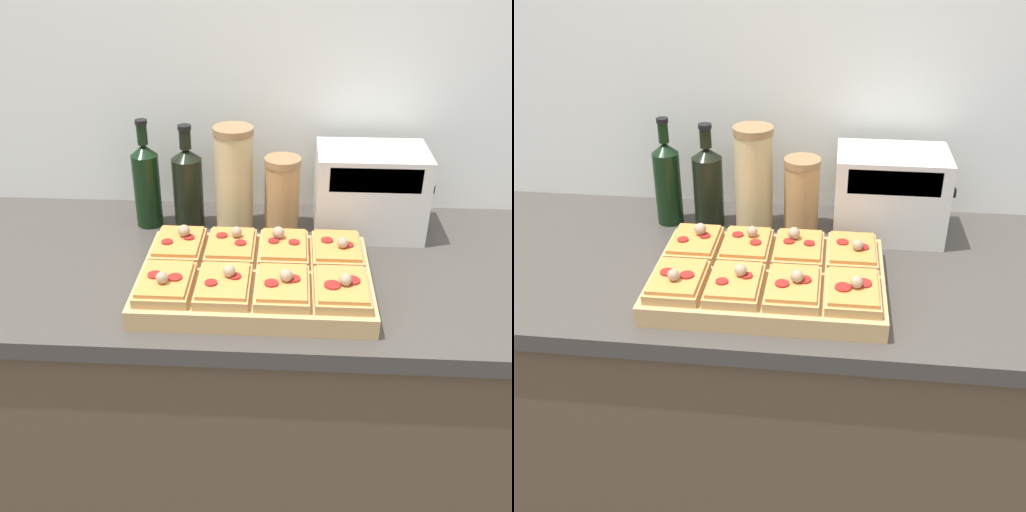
% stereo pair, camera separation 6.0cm
% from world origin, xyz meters
% --- Properties ---
extents(wall_back, '(6.00, 0.06, 2.50)m').
position_xyz_m(wall_back, '(0.00, 0.67, 1.25)').
color(wall_back, silver).
rests_on(wall_back, ground_plane).
extents(kitchen_counter, '(2.63, 0.67, 0.91)m').
position_xyz_m(kitchen_counter, '(0.00, 0.32, 0.46)').
color(kitchen_counter, brown).
rests_on(kitchen_counter, ground_plane).
extents(cutting_board, '(0.49, 0.34, 0.04)m').
position_xyz_m(cutting_board, '(0.05, 0.21, 0.93)').
color(cutting_board, tan).
rests_on(cutting_board, kitchen_counter).
extents(pizza_slice_back_left, '(0.11, 0.15, 0.06)m').
position_xyz_m(pizza_slice_back_left, '(-0.13, 0.29, 0.97)').
color(pizza_slice_back_left, tan).
rests_on(pizza_slice_back_left, cutting_board).
extents(pizza_slice_back_midleft, '(0.11, 0.15, 0.05)m').
position_xyz_m(pizza_slice_back_midleft, '(-0.01, 0.29, 0.97)').
color(pizza_slice_back_midleft, tan).
rests_on(pizza_slice_back_midleft, cutting_board).
extents(pizza_slice_back_midright, '(0.11, 0.15, 0.06)m').
position_xyz_m(pizza_slice_back_midright, '(0.11, 0.29, 0.97)').
color(pizza_slice_back_midright, tan).
rests_on(pizza_slice_back_midright, cutting_board).
extents(pizza_slice_back_right, '(0.11, 0.15, 0.05)m').
position_xyz_m(pizza_slice_back_right, '(0.23, 0.29, 0.97)').
color(pizza_slice_back_right, tan).
rests_on(pizza_slice_back_right, cutting_board).
extents(pizza_slice_front_left, '(0.11, 0.15, 0.05)m').
position_xyz_m(pizza_slice_front_left, '(-0.13, 0.12, 0.97)').
color(pizza_slice_front_left, tan).
rests_on(pizza_slice_front_left, cutting_board).
extents(pizza_slice_front_midleft, '(0.11, 0.15, 0.05)m').
position_xyz_m(pizza_slice_front_midleft, '(-0.01, 0.13, 0.97)').
color(pizza_slice_front_midleft, tan).
rests_on(pizza_slice_front_midleft, cutting_board).
extents(pizza_slice_front_midright, '(0.11, 0.15, 0.05)m').
position_xyz_m(pizza_slice_front_midright, '(0.11, 0.13, 0.97)').
color(pizza_slice_front_midright, tan).
rests_on(pizza_slice_front_midright, cutting_board).
extents(pizza_slice_front_right, '(0.11, 0.15, 0.05)m').
position_xyz_m(pizza_slice_front_right, '(0.23, 0.12, 0.97)').
color(pizza_slice_front_right, tan).
rests_on(pizza_slice_front_right, cutting_board).
extents(olive_oil_bottle, '(0.07, 0.07, 0.28)m').
position_xyz_m(olive_oil_bottle, '(-0.25, 0.50, 1.02)').
color(olive_oil_bottle, black).
rests_on(olive_oil_bottle, kitchen_counter).
extents(wine_bottle, '(0.08, 0.08, 0.27)m').
position_xyz_m(wine_bottle, '(-0.14, 0.50, 1.02)').
color(wine_bottle, black).
rests_on(wine_bottle, kitchen_counter).
extents(grain_jar_tall, '(0.10, 0.10, 0.27)m').
position_xyz_m(grain_jar_tall, '(-0.02, 0.50, 1.04)').
color(grain_jar_tall, tan).
rests_on(grain_jar_tall, kitchen_counter).
extents(grain_jar_short, '(0.09, 0.09, 0.19)m').
position_xyz_m(grain_jar_short, '(0.10, 0.50, 1.00)').
color(grain_jar_short, '#AD7F4C').
rests_on(grain_jar_short, kitchen_counter).
extents(toaster_oven, '(0.29, 0.18, 0.22)m').
position_xyz_m(toaster_oven, '(0.32, 0.50, 1.02)').
color(toaster_oven, beige).
rests_on(toaster_oven, kitchen_counter).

